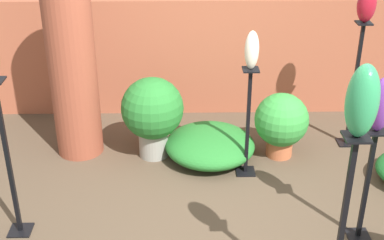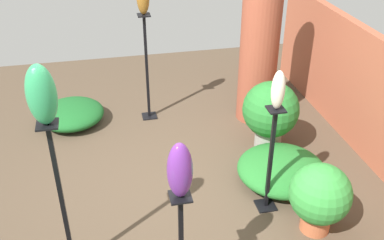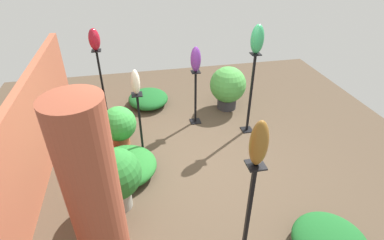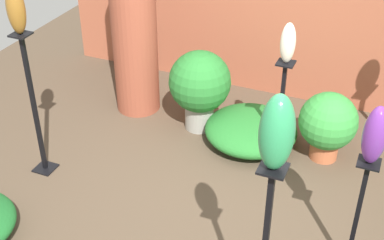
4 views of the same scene
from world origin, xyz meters
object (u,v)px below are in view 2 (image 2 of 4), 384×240
brick_pillar (259,45)px  art_vase_ivory (278,90)px  potted_plant_back_center (270,112)px  pedestal_ivory (270,165)px  potted_plant_mid_right (320,196)px  pedestal_jade (63,208)px  art_vase_jade (42,95)px  pedestal_bronze (147,72)px  art_vase_violet (180,171)px

brick_pillar → art_vase_ivory: bearing=-15.3°
potted_plant_back_center → pedestal_ivory: bearing=-21.0°
art_vase_ivory → potted_plant_mid_right: 1.09m
brick_pillar → pedestal_ivory: 1.96m
pedestal_jade → pedestal_ivory: bearing=101.7°
potted_plant_back_center → art_vase_jade: bearing=-59.2°
potted_plant_back_center → pedestal_jade: bearing=-59.2°
pedestal_bronze → art_vase_jade: art_vase_jade is taller
brick_pillar → art_vase_violet: size_ratio=4.66×
pedestal_ivory → potted_plant_back_center: (-0.99, 0.38, 0.00)m
pedestal_jade → potted_plant_back_center: bearing=120.8°
pedestal_jade → potted_plant_back_center: (-1.39, 2.34, -0.16)m
pedestal_bronze → potted_plant_back_center: (1.14, 1.33, -0.14)m
art_vase_jade → pedestal_ivory: bearing=101.7°
pedestal_bronze → art_vase_ivory: (2.13, 0.95, 0.68)m
potted_plant_mid_right → art_vase_jade: bearing=-90.2°
potted_plant_mid_right → pedestal_bronze: bearing=-152.9°
art_vase_jade → potted_plant_back_center: (-1.39, 2.34, -1.20)m
pedestal_bronze → art_vase_jade: 2.92m
brick_pillar → pedestal_ivory: size_ratio=1.80×
pedestal_ivory → potted_plant_mid_right: size_ratio=1.60×
pedestal_ivory → pedestal_bronze: bearing=-156.0°
pedestal_jade → potted_plant_mid_right: size_ratio=2.04×
brick_pillar → pedestal_jade: (2.23, -2.46, -0.36)m
potted_plant_back_center → potted_plant_mid_right: potted_plant_back_center is taller
pedestal_bronze → art_vase_ivory: size_ratio=3.86×
art_vase_jade → potted_plant_back_center: bearing=120.8°
brick_pillar → pedestal_bronze: (-0.30, -1.44, -0.38)m
pedestal_jade → potted_plant_back_center: 2.73m
pedestal_jade → art_vase_ivory: bearing=101.7°
brick_pillar → pedestal_ivory: bearing=-15.3°
pedestal_ivory → pedestal_jade: size_ratio=0.78×
pedestal_ivory → art_vase_ivory: art_vase_ivory is taller
art_vase_violet → potted_plant_back_center: (-1.87, 1.45, -0.75)m
pedestal_bronze → potted_plant_back_center: size_ratio=1.60×
art_vase_jade → art_vase_ivory: bearing=101.7°
art_vase_jade → potted_plant_mid_right: 2.66m
art_vase_ivory → art_vase_jade: art_vase_jade is taller
brick_pillar → art_vase_violet: bearing=-30.0°
art_vase_violet → art_vase_ivory: bearing=129.6°
pedestal_ivory → art_vase_ivory: (0.00, 0.00, 0.83)m
potted_plant_back_center → potted_plant_mid_right: 1.41m
pedestal_bronze → art_vase_violet: (3.01, -0.12, 0.61)m
pedestal_jade → art_vase_violet: 1.17m
potted_plant_back_center → pedestal_bronze: bearing=-130.6°
art_vase_ivory → potted_plant_mid_right: bearing=40.6°
potted_plant_back_center → art_vase_ivory: bearing=-21.0°
pedestal_ivory → art_vase_jade: 2.33m
pedestal_jade → art_vase_ivory: 2.11m
art_vase_violet → potted_plant_mid_right: (-0.47, 1.42, -0.87)m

